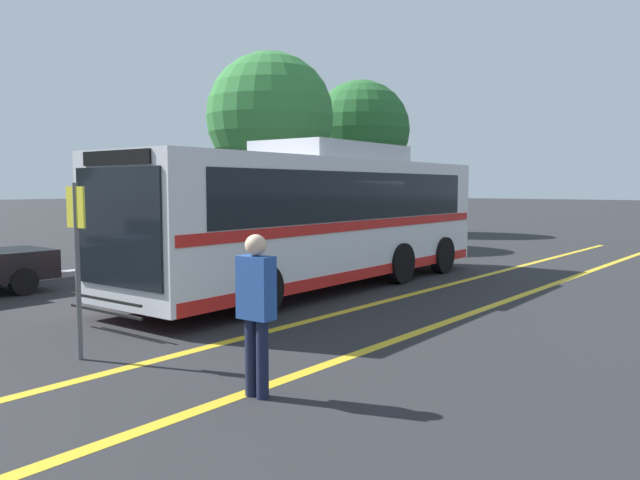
{
  "coord_description": "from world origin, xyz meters",
  "views": [
    {
      "loc": [
        -11.83,
        -9.15,
        2.37
      ],
      "look_at": [
        -0.49,
        0.07,
        1.12
      ],
      "focal_mm": 35.0,
      "sensor_mm": 36.0,
      "label": 1
    }
  ],
  "objects_px": {
    "bus_stop_sign": "(77,249)",
    "tree_3": "(361,130)",
    "pedestrian_0": "(256,304)",
    "transit_bus": "(320,215)",
    "tree_2": "(270,117)"
  },
  "relations": [
    {
      "from": "bus_stop_sign",
      "to": "tree_3",
      "type": "xyz_separation_m",
      "value": [
        21.75,
        10.77,
        3.73
      ]
    },
    {
      "from": "bus_stop_sign",
      "to": "tree_3",
      "type": "height_order",
      "value": "tree_3"
    },
    {
      "from": "tree_3",
      "to": "pedestrian_0",
      "type": "bearing_deg",
      "value": -147.18
    },
    {
      "from": "transit_bus",
      "to": "pedestrian_0",
      "type": "bearing_deg",
      "value": 121.7
    },
    {
      "from": "pedestrian_0",
      "to": "tree_3",
      "type": "relative_size",
      "value": 0.24
    },
    {
      "from": "pedestrian_0",
      "to": "tree_2",
      "type": "distance_m",
      "value": 18.9
    },
    {
      "from": "tree_2",
      "to": "tree_3",
      "type": "bearing_deg",
      "value": 8.25
    },
    {
      "from": "transit_bus",
      "to": "tree_3",
      "type": "height_order",
      "value": "tree_3"
    },
    {
      "from": "transit_bus",
      "to": "tree_3",
      "type": "relative_size",
      "value": 1.47
    },
    {
      "from": "transit_bus",
      "to": "pedestrian_0",
      "type": "distance_m",
      "value": 7.81
    },
    {
      "from": "transit_bus",
      "to": "tree_2",
      "type": "bearing_deg",
      "value": -42.29
    },
    {
      "from": "pedestrian_0",
      "to": "tree_3",
      "type": "height_order",
      "value": "tree_3"
    },
    {
      "from": "pedestrian_0",
      "to": "tree_3",
      "type": "xyz_separation_m",
      "value": [
        21.31,
        13.74,
        4.2
      ]
    },
    {
      "from": "pedestrian_0",
      "to": "bus_stop_sign",
      "type": "bearing_deg",
      "value": -175.32
    },
    {
      "from": "tree_3",
      "to": "transit_bus",
      "type": "bearing_deg",
      "value": -147.61
    }
  ]
}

